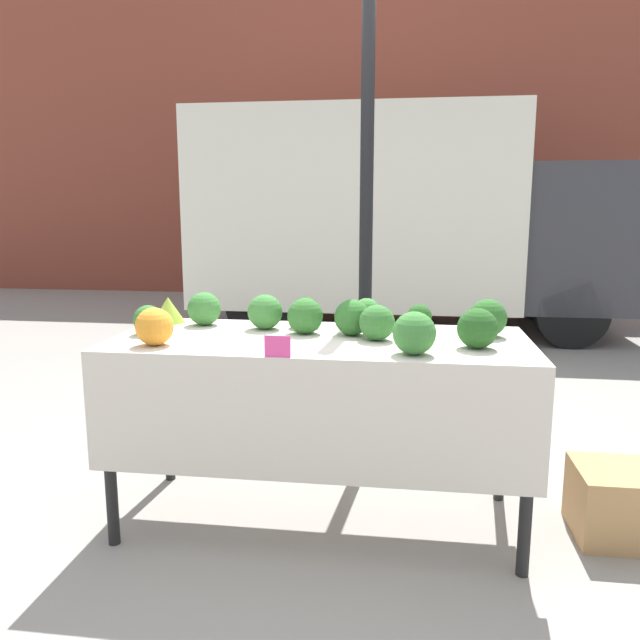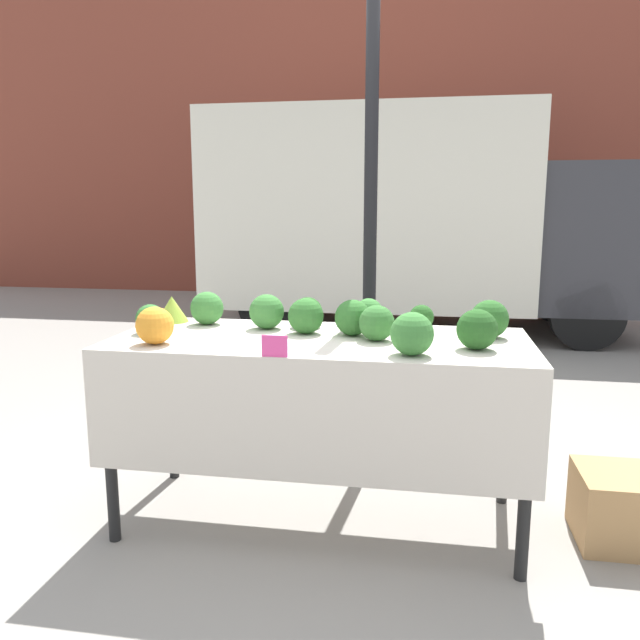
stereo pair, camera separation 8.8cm
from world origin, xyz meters
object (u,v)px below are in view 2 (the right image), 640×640
object	(u,v)px
parked_truck	(410,217)
orange_cauliflower	(155,326)
produce_crate	(628,508)
price_sign	(275,346)

from	to	relation	value
parked_truck	orange_cauliflower	distance (m)	5.04
parked_truck	produce_crate	world-z (taller)	parked_truck
price_sign	produce_crate	bearing A→B (deg)	15.88
parked_truck	produce_crate	size ratio (longest dim) A/B	11.34
orange_cauliflower	price_sign	size ratio (longest dim) A/B	1.56
orange_cauliflower	price_sign	bearing A→B (deg)	-13.84
orange_cauliflower	parked_truck	bearing A→B (deg)	79.77
orange_cauliflower	produce_crate	bearing A→B (deg)	7.92
parked_truck	produce_crate	xyz separation A→B (m)	(1.09, -4.67, -1.16)
orange_cauliflower	price_sign	xyz separation A→B (m)	(0.54, -0.13, -0.04)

